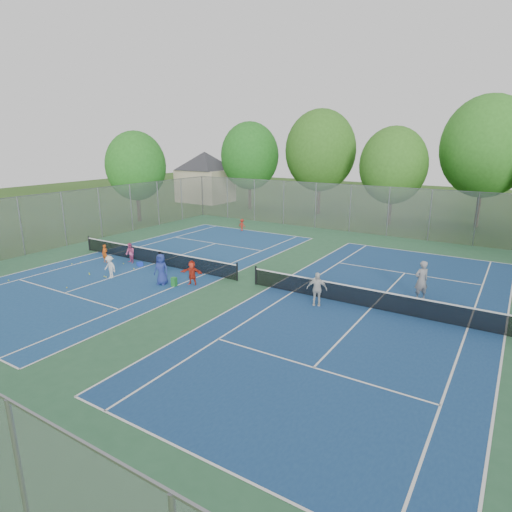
{
  "coord_description": "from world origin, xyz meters",
  "views": [
    {
      "loc": [
        12.35,
        -18.68,
        7.64
      ],
      "look_at": [
        0.0,
        1.0,
        1.3
      ],
      "focal_mm": 30.0,
      "sensor_mm": 36.0,
      "label": 1
    }
  ],
  "objects": [
    {
      "name": "ball_hopper",
      "position": [
        -2.97,
        -2.57,
        0.25
      ],
      "size": [
        0.28,
        0.28,
        0.5
      ],
      "primitive_type": "cube",
      "rotation": [
        0.0,
        0.0,
        0.11
      ],
      "color": "#268C34",
      "rests_on": "ground"
    },
    {
      "name": "net_left",
      "position": [
        -7.0,
        0.0,
        0.46
      ],
      "size": [
        12.87,
        0.1,
        0.91
      ],
      "primitive_type": "cube",
      "color": "black",
      "rests_on": "ground"
    },
    {
      "name": "instructor",
      "position": [
        8.67,
        2.4,
        0.99
      ],
      "size": [
        0.85,
        0.85,
        1.99
      ],
      "primitive_type": "imported",
      "rotation": [
        0.0,
        0.0,
        3.92
      ],
      "color": "gray",
      "rests_on": "ground"
    },
    {
      "name": "fence_north",
      "position": [
        0.0,
        16.0,
        2.0
      ],
      "size": [
        32.0,
        0.1,
        4.0
      ],
      "primitive_type": "cube",
      "color": "gray",
      "rests_on": "ground"
    },
    {
      "name": "tennis_ball_6",
      "position": [
        -11.4,
        -6.85,
        0.03
      ],
      "size": [
        0.07,
        0.07,
        0.07
      ],
      "primitive_type": "sphere",
      "color": "#C4E735",
      "rests_on": "ground"
    },
    {
      "name": "student_c",
      "position": [
        -7.02,
        -3.42,
        0.65
      ],
      "size": [
        0.85,
        0.49,
        1.31
      ],
      "primitive_type": "imported",
      "rotation": [
        0.0,
        0.0,
        -0.0
      ],
      "color": "silver",
      "rests_on": "ground"
    },
    {
      "name": "tennis_ball_4",
      "position": [
        -8.57,
        -1.14,
        0.03
      ],
      "size": [
        0.07,
        0.07,
        0.07
      ],
      "primitive_type": "sphere",
      "color": "#B2C82E",
      "rests_on": "ground"
    },
    {
      "name": "net_right",
      "position": [
        7.0,
        0.0,
        0.46
      ],
      "size": [
        12.87,
        0.1,
        0.91
      ],
      "primitive_type": "cube",
      "color": "black",
      "rests_on": "ground"
    },
    {
      "name": "court_left",
      "position": [
        -7.0,
        0.0,
        0.02
      ],
      "size": [
        10.97,
        23.77,
        0.01
      ],
      "primitive_type": "cube",
      "color": "navy",
      "rests_on": "court_pad"
    },
    {
      "name": "tennis_ball_8",
      "position": [
        -7.27,
        -3.56,
        0.03
      ],
      "size": [
        0.07,
        0.07,
        0.07
      ],
      "primitive_type": "sphere",
      "color": "yellow",
      "rests_on": "ground"
    },
    {
      "name": "student_d",
      "position": [
        -5.67,
        -0.79,
        0.59
      ],
      "size": [
        0.74,
        0.57,
        1.18
      ],
      "primitive_type": "imported",
      "rotation": [
        0.0,
        0.0,
        -0.47
      ],
      "color": "black",
      "rests_on": "ground"
    },
    {
      "name": "fence_west",
      "position": [
        -16.0,
        0.0,
        2.0
      ],
      "size": [
        0.1,
        32.0,
        4.0
      ],
      "primitive_type": "cube",
      "rotation": [
        0.0,
        0.0,
        1.57
      ],
      "color": "gray",
      "rests_on": "ground"
    },
    {
      "name": "student_a",
      "position": [
        -9.89,
        -1.45,
        0.59
      ],
      "size": [
        0.45,
        0.32,
        1.18
      ],
      "primitive_type": "imported",
      "rotation": [
        0.0,
        0.0,
        0.08
      ],
      "color": "#BF4911",
      "rests_on": "ground"
    },
    {
      "name": "court_right",
      "position": [
        7.0,
        0.0,
        0.02
      ],
      "size": [
        10.97,
        23.77,
        0.01
      ],
      "primitive_type": "cube",
      "color": "navy",
      "rests_on": "court_pad"
    },
    {
      "name": "teen_court_b",
      "position": [
        4.64,
        -1.0,
        0.82
      ],
      "size": [
        1.04,
        0.74,
        1.64
      ],
      "primitive_type": "imported",
      "rotation": [
        0.0,
        0.0,
        0.4
      ],
      "color": "silver",
      "rests_on": "ground"
    },
    {
      "name": "tennis_ball_9",
      "position": [
        -8.7,
        -3.61,
        0.03
      ],
      "size": [
        0.07,
        0.07,
        0.07
      ],
      "primitive_type": "sphere",
      "color": "#ADD231",
      "rests_on": "ground"
    },
    {
      "name": "tennis_ball_5",
      "position": [
        -7.55,
        -5.87,
        0.03
      ],
      "size": [
        0.07,
        0.07,
        0.07
      ],
      "primitive_type": "sphere",
      "color": "gold",
      "rests_on": "ground"
    },
    {
      "name": "house",
      "position": [
        -22.0,
        24.0,
        4.21
      ],
      "size": [
        11.03,
        11.03,
        7.3
      ],
      "color": "#B7A88C",
      "rests_on": "ground"
    },
    {
      "name": "tennis_ball_1",
      "position": [
        -11.29,
        -2.93,
        0.03
      ],
      "size": [
        0.07,
        0.07,
        0.07
      ],
      "primitive_type": "sphere",
      "color": "#B2D932",
      "rests_on": "ground"
    },
    {
      "name": "ball_crate",
      "position": [
        -7.39,
        -0.87,
        0.13
      ],
      "size": [
        0.41,
        0.41,
        0.27
      ],
      "primitive_type": "cube",
      "rotation": [
        0.0,
        0.0,
        -0.39
      ],
      "color": "blue",
      "rests_on": "ground"
    },
    {
      "name": "student_e",
      "position": [
        -3.77,
        -2.66,
        0.86
      ],
      "size": [
        0.93,
        0.71,
        1.71
      ],
      "primitive_type": "imported",
      "rotation": [
        0.0,
        0.0,
        0.21
      ],
      "color": "navy",
      "rests_on": "ground"
    },
    {
      "name": "student_b",
      "position": [
        -8.43,
        -0.67,
        0.65
      ],
      "size": [
        0.74,
        0.64,
        1.3
      ],
      "primitive_type": "imported",
      "rotation": [
        0.0,
        0.0,
        -0.25
      ],
      "color": "#CB4F85",
      "rests_on": "ground"
    },
    {
      "name": "ground",
      "position": [
        0.0,
        0.0,
        0.0
      ],
      "size": [
        120.0,
        120.0,
        0.0
      ],
      "primitive_type": "plane",
      "color": "#294C17",
      "rests_on": "ground"
    },
    {
      "name": "tree_nw",
      "position": [
        -14.0,
        22.0,
        5.89
      ],
      "size": [
        6.4,
        6.4,
        9.58
      ],
      "color": "#443326",
      "rests_on": "ground"
    },
    {
      "name": "tree_nr",
      "position": [
        9.0,
        24.0,
        7.04
      ],
      "size": [
        7.6,
        7.6,
        11.42
      ],
      "color": "#443326",
      "rests_on": "ground"
    },
    {
      "name": "tennis_ball_2",
      "position": [
        -8.5,
        -3.74,
        0.03
      ],
      "size": [
        0.07,
        0.07,
        0.07
      ],
      "primitive_type": "sphere",
      "color": "#D0E234",
      "rests_on": "ground"
    },
    {
      "name": "tree_nc",
      "position": [
        2.0,
        21.0,
        5.39
      ],
      "size": [
        6.0,
        6.0,
        8.85
      ],
      "color": "#443326",
      "rests_on": "ground"
    },
    {
      "name": "tennis_ball_7",
      "position": [
        -11.11,
        -2.39,
        0.03
      ],
      "size": [
        0.07,
        0.07,
        0.07
      ],
      "primitive_type": "sphere",
      "color": "#D5EB36",
      "rests_on": "ground"
    },
    {
      "name": "tree_side_w",
      "position": [
        -19.0,
        10.0,
        5.24
      ],
      "size": [
        5.6,
        5.6,
        8.47
      ],
      "color": "#443326",
      "rests_on": "ground"
    },
    {
      "name": "tennis_ball_3",
      "position": [
        -7.45,
        -3.54,
        0.03
      ],
      "size": [
        0.07,
        0.07,
        0.07
      ],
      "primitive_type": "sphere",
      "color": "#CBDA32",
      "rests_on": "ground"
    },
    {
      "name": "student_f",
      "position": [
        -2.31,
        -1.84,
        0.68
      ],
      "size": [
        1.32,
        0.76,
        1.36
      ],
      "primitive_type": "imported",
      "rotation": [
        0.0,
        0.0,
        0.31
      ],
      "color": "red",
      "rests_on": "ground"
    },
    {
      "name": "tennis_ball_0",
      "position": [
        -7.16,
        -1.57,
        0.03
      ],
      "size": [
        0.07,
        0.07,
        0.07
      ],
      "primitive_type": "sphere",
      "color": "#D1E334",
      "rests_on": "ground"
    },
    {
      "name": "tree_nl",
      "position": [
        -6.0,
        23.0,
        6.54
      ],
      "size": [
        7.2,
        7.2,
        10.69
      ],
      "color": "#443326",
      "rests_on": "ground"
    },
    {
      "name": "court_pad",
      "position": [
        0.0,
        0.0,
        0.01
      ],
      "size": [
        32.0,
        32.0,
        0.01
      ],
      "primitive_type": "cube",
      "color": "#2B5C3B",
      "rests_on": "ground"
    },
    {
      "name": "child_far_baseline",
      "position": [
        -7.97,
        11.42,
        0.52
      ],
      "size": [
        0.7,
        0.43,
        1.04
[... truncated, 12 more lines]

